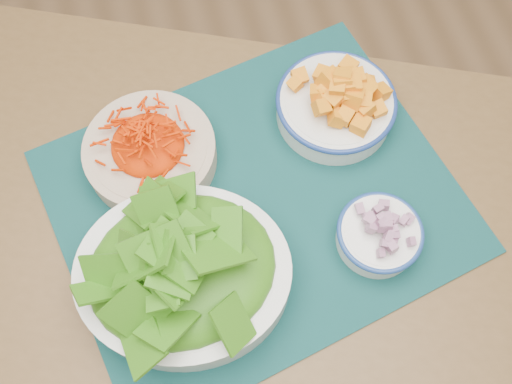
% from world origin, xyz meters
% --- Properties ---
extents(ground, '(4.00, 4.00, 0.00)m').
position_xyz_m(ground, '(0.00, 0.00, 0.00)').
color(ground, '#956E48').
rests_on(ground, ground).
extents(table, '(1.38, 1.19, 0.75)m').
position_xyz_m(table, '(0.02, -0.23, 0.65)').
color(table, brown).
rests_on(table, ground).
extents(placemat, '(0.67, 0.59, 0.00)m').
position_xyz_m(placemat, '(0.07, -0.15, 0.75)').
color(placemat, '#082829').
rests_on(placemat, table).
extents(carrot_bowl, '(0.23, 0.23, 0.08)m').
position_xyz_m(carrot_bowl, '(-0.07, -0.04, 0.79)').
color(carrot_bowl, '#C8AF95').
rests_on(carrot_bowl, placemat).
extents(squash_bowl, '(0.23, 0.23, 0.09)m').
position_xyz_m(squash_bowl, '(0.23, -0.04, 0.80)').
color(squash_bowl, white).
rests_on(squash_bowl, placemat).
extents(lettuce_bowl, '(0.34, 0.31, 0.14)m').
position_xyz_m(lettuce_bowl, '(-0.06, -0.25, 0.82)').
color(lettuce_bowl, white).
rests_on(lettuce_bowl, placemat).
extents(onion_bowl, '(0.14, 0.14, 0.07)m').
position_xyz_m(onion_bowl, '(0.22, -0.26, 0.79)').
color(onion_bowl, white).
rests_on(onion_bowl, placemat).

